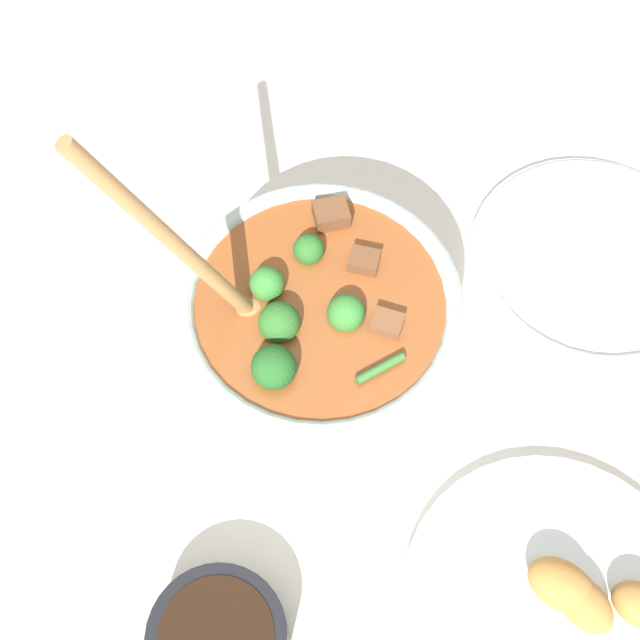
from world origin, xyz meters
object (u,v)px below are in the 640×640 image
object	(u,v)px
stew_bowl	(319,324)
food_plate	(562,605)
empty_plate	(593,259)
condiment_bowl	(218,638)

from	to	relation	value
stew_bowl	food_plate	bearing A→B (deg)	-72.82
stew_bowl	food_plate	xyz separation A→B (m)	(0.09, -0.28, -0.05)
empty_plate	stew_bowl	bearing A→B (deg)	176.58
empty_plate	food_plate	bearing A→B (deg)	-126.88
stew_bowl	condiment_bowl	bearing A→B (deg)	-130.92
condiment_bowl	stew_bowl	bearing A→B (deg)	49.08
condiment_bowl	empty_plate	distance (m)	0.48
stew_bowl	food_plate	world-z (taller)	stew_bowl
stew_bowl	condiment_bowl	distance (m)	0.26
stew_bowl	condiment_bowl	size ratio (longest dim) A/B	3.00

